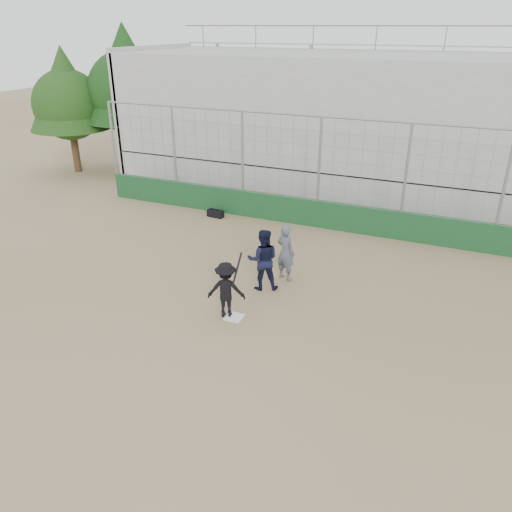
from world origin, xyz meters
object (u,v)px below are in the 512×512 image
at_px(equipment_bag, 216,213).
at_px(batter_at_plate, 226,290).
at_px(catcher_crouched, 263,270).
at_px(umpire, 286,255).

bearing_deg(equipment_bag, batter_at_plate, -59.93).
relative_size(catcher_crouched, umpire, 0.79).
relative_size(catcher_crouched, equipment_bag, 1.80).
bearing_deg(batter_at_plate, equipment_bag, 120.07).
relative_size(umpire, equipment_bag, 2.26).
xyz_separation_m(catcher_crouched, equipment_bag, (-3.98, 4.67, -0.47)).
bearing_deg(umpire, catcher_crouched, 86.16).
bearing_deg(umpire, batter_at_plate, 94.38).
height_order(batter_at_plate, umpire, batter_at_plate).
xyz_separation_m(catcher_crouched, umpire, (0.36, 0.84, 0.16)).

